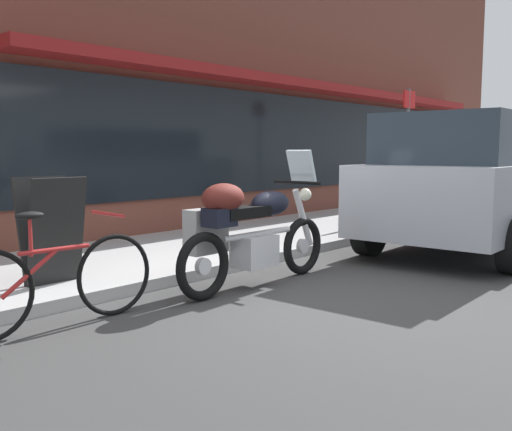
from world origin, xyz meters
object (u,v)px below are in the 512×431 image
object	(u,v)px
touring_motorcycle	(247,229)
parked_bicycle	(55,281)
parking_sign_pole	(407,142)
parked_minivan	(478,180)
sandwich_board_sign	(51,230)

from	to	relation	value
touring_motorcycle	parked_bicycle	bearing A→B (deg)	173.85
parked_bicycle	parking_sign_pole	xyz separation A→B (m)	(7.89, 1.02, 1.18)
parked_minivan	sandwich_board_sign	world-z (taller)	parked_minivan
parked_minivan	parked_bicycle	bearing A→B (deg)	169.54
touring_motorcycle	parked_minivan	xyz separation A→B (m)	(3.89, -0.87, 0.37)
touring_motorcycle	sandwich_board_sign	world-z (taller)	touring_motorcycle
sandwich_board_sign	parked_minivan	bearing A→B (deg)	-21.25
parking_sign_pole	parked_bicycle	bearing A→B (deg)	-172.61
parked_bicycle	parking_sign_pole	size ratio (longest dim) A/B	0.71
touring_motorcycle	sandwich_board_sign	distance (m)	1.89
parked_minivan	sandwich_board_sign	bearing A→B (deg)	158.75
touring_motorcycle	sandwich_board_sign	xyz separation A→B (m)	(-1.46, 1.21, 0.03)
touring_motorcycle	parking_sign_pole	distance (m)	6.11
parked_minivan	parking_sign_pole	distance (m)	2.97
touring_motorcycle	parking_sign_pole	size ratio (longest dim) A/B	0.90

